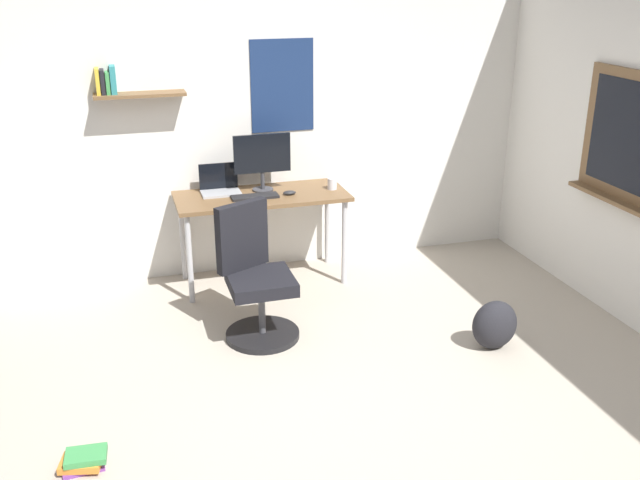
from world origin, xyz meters
The scene contains 11 objects.
ground_plane centered at (0.00, 0.00, 0.00)m, with size 5.20×5.20×0.00m, color #ADA393.
wall_back centered at (0.00, 2.45, 1.30)m, with size 5.00×0.30×2.60m.
desk centered at (0.02, 2.07, 0.67)m, with size 1.37×0.59×0.75m.
office_chair centered at (-0.22, 1.18, 0.41)m, with size 0.54×0.56×0.95m.
laptop centered at (-0.29, 2.22, 0.81)m, with size 0.31×0.21×0.23m.
monitor_primary centered at (0.06, 2.17, 1.02)m, with size 0.46×0.17×0.46m.
keyboard centered at (-0.05, 2.00, 0.76)m, with size 0.37×0.13×0.02m, color black.
computer_mouse centered at (0.23, 2.00, 0.77)m, with size 0.10×0.06×0.03m, color #262628.
coffee_mug centered at (0.61, 2.05, 0.80)m, with size 0.08×0.08×0.09m, color silver.
backpack centered at (1.29, 0.53, 0.17)m, with size 0.32×0.22×0.35m, color #232328.
book_stack_on_floor centered at (-1.39, 0.00, 0.05)m, with size 0.26×0.19×0.09m.
Camera 1 is at (-1.09, -3.29, 2.46)m, focal length 40.20 mm.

